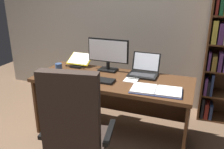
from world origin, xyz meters
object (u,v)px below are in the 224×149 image
office_chair (76,138)px  reading_stand_with_book (80,60)px  computer_mouse (72,75)px  open_binder (156,90)px  desk (115,91)px  coffee_mug (59,68)px  notepad (132,79)px  pen (134,79)px  laptop (144,71)px  monitor (108,55)px  keyboard (96,80)px

office_chair → reading_stand_with_book: bearing=104.9°
computer_mouse → open_binder: size_ratio=0.20×
reading_stand_with_book → desk: bearing=-20.9°
reading_stand_with_book → coffee_mug: (-0.11, -0.33, -0.02)m
computer_mouse → notepad: computer_mouse is taller
pen → coffee_mug: size_ratio=1.30×
coffee_mug → office_chair: bearing=-50.7°
laptop → reading_stand_with_book: (-0.88, 0.06, 0.02)m
reading_stand_with_book → notepad: (0.80, -0.26, -0.07)m
notepad → coffee_mug: (-0.91, -0.07, 0.05)m
office_chair → monitor: size_ratio=2.18×
open_binder → reading_stand_with_book: bearing=153.0°
monitor → keyboard: 0.42m
notepad → keyboard: bearing=-154.7°
pen → coffee_mug: (-0.93, -0.07, 0.04)m
office_chair → coffee_mug: size_ratio=10.51×
desk → office_chair: office_chair is taller
notepad → coffee_mug: bearing=-175.5°
office_chair → computer_mouse: office_chair is taller
reading_stand_with_book → coffee_mug: size_ratio=2.85×
notepad → coffee_mug: 0.91m
reading_stand_with_book → pen: reading_stand_with_book is taller
computer_mouse → notepad: (0.67, 0.17, -0.02)m
computer_mouse → reading_stand_with_book: bearing=107.0°
computer_mouse → open_binder: (0.98, -0.05, -0.01)m
keyboard → computer_mouse: size_ratio=4.04×
laptop → coffee_mug: 1.03m
monitor → keyboard: monitor is taller
keyboard → notepad: keyboard is taller
office_chair → open_binder: size_ratio=2.15×
desk → reading_stand_with_book: reading_stand_with_book is taller
computer_mouse → pen: (0.69, 0.17, -0.01)m
computer_mouse → desk: bearing=25.3°
monitor → pen: bearing=-26.8°
monitor → computer_mouse: bearing=-129.1°
desk → reading_stand_with_book: 0.67m
desk → pen: (0.24, -0.04, 0.21)m
notepad → pen: bearing=0.0°
notepad → pen: size_ratio=1.50×
coffee_mug → pen: bearing=4.4°
reading_stand_with_book → pen: bearing=-17.5°
notepad → laptop: bearing=67.3°
computer_mouse → coffee_mug: coffee_mug is taller
desk → notepad: (0.22, -0.04, 0.20)m
office_chair → coffee_mug: (-0.68, 0.83, 0.30)m
coffee_mug → notepad: bearing=4.5°
desk → notepad: 0.30m
monitor → pen: size_ratio=3.69×
computer_mouse → reading_stand_with_book: size_ratio=0.34×
monitor → office_chair: bearing=-83.0°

